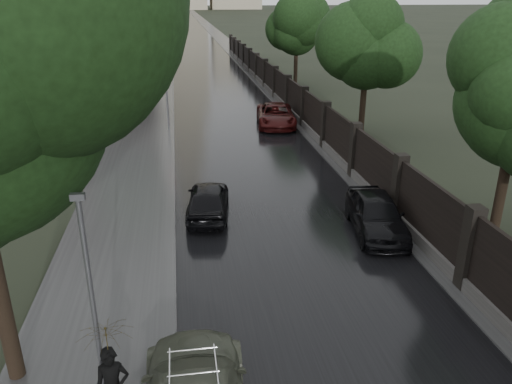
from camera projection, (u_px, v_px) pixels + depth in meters
name	position (u px, v px, depth m)	size (l,w,h in m)	color
road	(184.00, 18.00, 184.24)	(8.00, 420.00, 0.02)	black
sidewalk_left	(167.00, 18.00, 183.36)	(4.00, 420.00, 0.16)	#2D2D2D
verge_right	(199.00, 18.00, 185.02)	(3.00, 420.00, 0.08)	#2D2D2D
fence_right	(282.00, 93.00, 39.52)	(0.45, 75.72, 2.70)	#383533
tree_left_far	(110.00, 41.00, 34.30)	(4.25, 4.25, 7.39)	black
tree_right_b	(367.00, 55.00, 29.28)	(4.08, 4.08, 7.01)	black
tree_right_c	(297.00, 33.00, 45.80)	(4.08, 4.08, 7.01)	black
lamp_post	(94.00, 313.00, 9.46)	(0.25, 0.12, 5.11)	#59595E
traffic_light	(167.00, 95.00, 31.29)	(0.16, 0.32, 4.00)	#59595E
hatchback_left	(208.00, 199.00, 19.85)	(1.61, 4.01, 1.37)	black
car_right_near	(376.00, 214.00, 18.41)	(1.75, 4.34, 1.48)	black
car_right_far	(276.00, 115.00, 33.37)	(2.41, 5.23, 1.45)	black
pedestrian_umbrella	(107.00, 347.00, 9.45)	(1.13, 1.15, 2.88)	black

